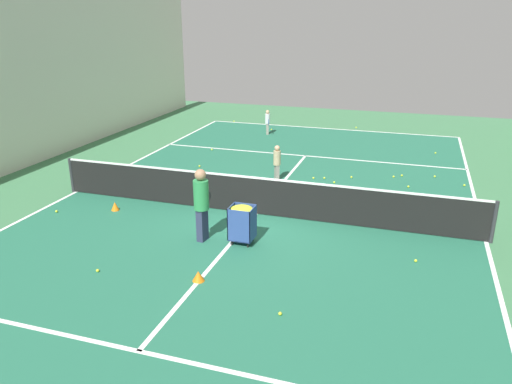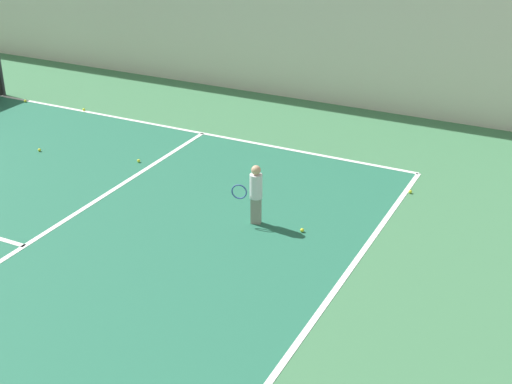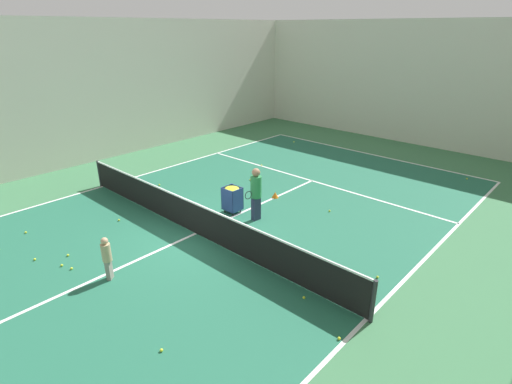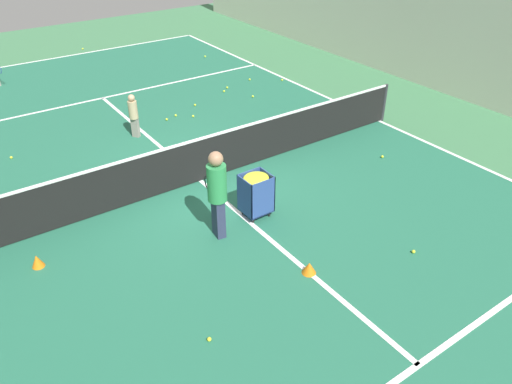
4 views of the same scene
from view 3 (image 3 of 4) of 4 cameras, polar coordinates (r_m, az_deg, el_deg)
The scene contains 31 objects.
ground_plane at distance 12.85m, azimuth -8.59°, elevation -5.89°, with size 33.88×33.88×0.00m, color #3D754C.
court_playing_area at distance 12.85m, azimuth -8.59°, elevation -5.89°, with size 11.89×23.08×0.00m.
line_baseline_far at distance 21.41m, azimuth 16.00°, elevation 5.22°, with size 11.89×0.10×0.00m, color white.
line_sideline_left at distance 17.51m, azimuth -21.06°, elevation 0.73°, with size 0.10×23.08×0.00m, color white.
line_sideline_right at distance 9.70m, azimuth 15.49°, elevation -17.11°, with size 0.10×23.08×0.00m, color white.
line_service_far at distance 17.13m, azimuth 7.97°, elevation 1.61°, with size 11.89×0.10×0.00m, color white.
line_centre_service at distance 12.85m, azimuth -8.59°, elevation -5.87°, with size 0.10×12.69×0.00m, color white.
hall_enclosure_left at distance 19.84m, azimuth -27.16°, elevation 11.94°, with size 0.15×30.18×6.47m.
hall_enclosure_far at distance 23.89m, azimuth 20.83°, elevation 14.34°, with size 18.69×0.15×6.47m.
tennis_net at distance 12.59m, azimuth -8.74°, elevation -3.64°, with size 12.19×0.10×1.09m.
coach_at_net at distance 13.16m, azimuth -0.01°, elevation 0.17°, with size 0.41×0.72×1.84m.
child_midcourt at distance 10.93m, azimuth -20.54°, elevation -8.51°, with size 0.34×0.34×1.21m.
ball_cart at distance 13.85m, azimuth -3.42°, elevation -0.39°, with size 0.58×0.53×0.97m.
training_cone_0 at distance 11.11m, azimuth 8.55°, elevation -10.06°, with size 0.23×0.23×0.24m, color orange.
training_cone_1 at distance 15.27m, azimuth 2.75°, elevation -0.41°, with size 0.26×0.26×0.22m, color orange.
tennis_ball_0 at distance 11.08m, azimuth 16.96°, elevation -11.54°, with size 0.07×0.07×0.07m, color yellow.
tennis_ball_2 at distance 14.24m, azimuth -19.00°, elevation -3.81°, with size 0.07×0.07×0.07m, color yellow.
tennis_ball_3 at distance 8.85m, azimuth -13.36°, elevation -21.13°, with size 0.07×0.07×0.07m, color yellow.
tennis_ball_4 at distance 16.99m, azimuth -0.83°, elevation 1.77°, with size 0.07×0.07×0.07m, color yellow.
tennis_ball_5 at distance 12.92m, azimuth -29.06°, elevation -8.41°, with size 0.07×0.07×0.07m, color yellow.
tennis_ball_7 at distance 12.03m, azimuth -24.86°, elevation -9.87°, with size 0.07×0.07×0.07m, color yellow.
tennis_ball_8 at distance 14.65m, azimuth -30.04°, elevation -5.02°, with size 0.07×0.07×0.07m, color yellow.
tennis_ball_10 at distance 14.36m, azimuth 10.46°, elevation -2.67°, with size 0.07×0.07×0.07m, color yellow.
tennis_ball_12 at distance 16.91m, azimuth -13.65°, elevation 1.00°, with size 0.07×0.07×0.07m, color yellow.
tennis_ball_14 at distance 12.71m, azimuth -25.28°, elevation -8.16°, with size 0.07×0.07×0.07m, color yellow.
tennis_ball_15 at distance 9.05m, azimuth 11.80°, elevation -19.79°, with size 0.07×0.07×0.07m, color yellow.
tennis_ball_17 at distance 22.85m, azimuth 5.44°, elevation 7.15°, with size 0.07×0.07×0.07m, color yellow.
tennis_ball_18 at distance 9.99m, azimuth 6.88°, elevation -14.75°, with size 0.07×0.07×0.07m, color yellow.
tennis_ball_20 at distance 19.36m, azimuth 27.91°, elevation 1.69°, with size 0.07×0.07×0.07m, color yellow.
tennis_ball_22 at distance 18.82m, azimuth 0.80°, elevation 3.87°, with size 0.07×0.07×0.07m, color yellow.
tennis_ball_25 at distance 12.28m, azimuth -26.00°, elevation -9.39°, with size 0.07×0.07×0.07m, color yellow.
Camera 3 is at (8.95, -6.95, 6.07)m, focal length 28.00 mm.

